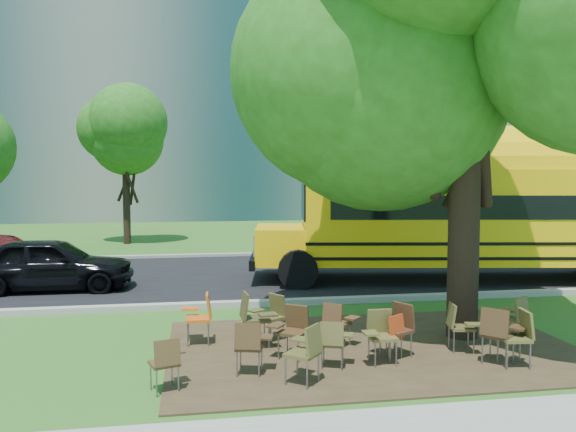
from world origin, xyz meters
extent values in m
plane|color=#2C591B|center=(0.00, 0.00, 0.00)|extent=(160.00, 160.00, 0.00)
cube|color=#382819|center=(1.00, -0.50, 0.01)|extent=(7.00, 4.50, 0.03)
cube|color=black|center=(0.00, 7.00, 0.02)|extent=(80.00, 8.00, 0.04)
cube|color=gray|center=(0.00, 3.00, 0.07)|extent=(80.00, 0.25, 0.14)
cube|color=gray|center=(0.00, 11.10, 0.07)|extent=(80.00, 0.25, 0.14)
cube|color=slate|center=(-8.00, 36.00, 11.00)|extent=(38.00, 16.00, 22.00)
cube|color=gray|center=(24.00, 38.00, 12.50)|extent=(30.00, 16.00, 25.00)
cylinder|color=black|center=(-5.00, 16.00, 1.75)|extent=(0.32, 0.32, 3.50)
sphere|color=#245112|center=(-5.00, 16.00, 4.22)|extent=(4.80, 4.80, 4.80)
cylinder|color=black|center=(8.00, 14.00, 2.10)|extent=(0.38, 0.38, 4.20)
sphere|color=#245112|center=(8.00, 14.00, 5.04)|extent=(5.60, 5.60, 5.60)
cylinder|color=black|center=(2.82, -0.14, 2.35)|extent=(0.56, 0.56, 4.70)
sphere|color=#245112|center=(2.82, -0.14, 5.78)|extent=(7.20, 7.20, 7.20)
cube|color=#F7BB07|center=(6.81, 5.04, 1.88)|extent=(11.92, 4.43, 2.60)
cube|color=black|center=(7.12, 4.99, 2.17)|extent=(11.30, 4.37, 0.64)
cube|color=#F7BB07|center=(0.39, 6.05, 1.06)|extent=(1.72, 2.52, 1.01)
cube|color=black|center=(6.81, 5.04, 1.22)|extent=(11.95, 4.47, 0.08)
cube|color=black|center=(6.81, 5.04, 0.83)|extent=(11.95, 4.47, 0.08)
cylinder|color=black|center=(0.63, 4.67, 0.53)|extent=(1.10, 0.48, 1.06)
cylinder|color=black|center=(1.05, 7.29, 0.53)|extent=(1.10, 0.48, 1.06)
cube|color=#4B351A|center=(-2.47, -1.90, 0.40)|extent=(0.47, 0.46, 0.04)
cube|color=#4B351A|center=(-2.41, -2.05, 0.60)|extent=(0.36, 0.20, 0.36)
cube|color=#4B351A|center=(-2.31, -1.71, 0.51)|extent=(0.27, 0.30, 0.03)
cylinder|color=slate|center=(-2.66, -1.81, 0.20)|extent=(0.02, 0.02, 0.40)
cylinder|color=slate|center=(-2.27, -1.99, 0.20)|extent=(0.02, 0.02, 0.40)
cube|color=#412C17|center=(-1.24, -1.45, 0.43)|extent=(0.48, 0.47, 0.05)
cube|color=#412C17|center=(-1.28, -1.62, 0.65)|extent=(0.40, 0.18, 0.39)
cube|color=#412C17|center=(-0.98, -1.37, 0.55)|extent=(0.27, 0.31, 0.03)
cylinder|color=slate|center=(-1.36, -1.25, 0.22)|extent=(0.02, 0.02, 0.43)
cylinder|color=slate|center=(-1.12, -1.65, 0.22)|extent=(0.02, 0.02, 0.43)
cube|color=#4E4922|center=(-0.54, -1.98, 0.46)|extent=(0.59, 0.59, 0.05)
cube|color=#4E4922|center=(-0.40, -2.10, 0.68)|extent=(0.34, 0.38, 0.41)
cube|color=#4E4922|center=(-0.49, -1.70, 0.58)|extent=(0.36, 0.36, 0.03)
cylinder|color=slate|center=(-0.78, -2.01, 0.23)|extent=(0.02, 0.02, 0.46)
cylinder|color=slate|center=(-0.29, -1.96, 0.23)|extent=(0.02, 0.02, 0.46)
cube|color=#442D18|center=(-0.48, -0.86, 0.45)|extent=(0.57, 0.57, 0.05)
cube|color=#442D18|center=(-0.38, -0.71, 0.67)|extent=(0.39, 0.30, 0.40)
cube|color=#442D18|center=(-0.76, -0.84, 0.57)|extent=(0.34, 0.36, 0.03)
cylinder|color=slate|center=(-0.43, -1.09, 0.23)|extent=(0.02, 0.02, 0.45)
cylinder|color=slate|center=(-0.52, -0.62, 0.23)|extent=(0.02, 0.02, 0.45)
cube|color=brown|center=(0.06, -1.38, 0.40)|extent=(0.47, 0.46, 0.04)
cube|color=brown|center=(0.01, -1.53, 0.60)|extent=(0.37, 0.19, 0.36)
cube|color=brown|center=(0.30, -1.33, 0.51)|extent=(0.27, 0.30, 0.03)
cylinder|color=slate|center=(-0.04, -1.19, 0.20)|extent=(0.02, 0.02, 0.40)
cylinder|color=slate|center=(0.15, -1.57, 0.20)|extent=(0.02, 0.02, 0.40)
cube|color=brown|center=(0.87, -1.35, 0.45)|extent=(0.42, 0.40, 0.05)
cube|color=brown|center=(0.87, -1.17, 0.67)|extent=(0.40, 0.10, 0.40)
cube|color=brown|center=(0.63, -1.49, 0.57)|extent=(0.22, 0.28, 0.03)
cylinder|color=slate|center=(1.04, -1.52, 0.22)|extent=(0.02, 0.02, 0.45)
cylinder|color=slate|center=(0.71, -1.18, 0.22)|extent=(0.02, 0.02, 0.45)
cube|color=brown|center=(2.85, -1.81, 0.47)|extent=(0.47, 0.49, 0.05)
cube|color=brown|center=(3.04, -1.83, 0.70)|extent=(0.16, 0.43, 0.42)
cube|color=brown|center=(2.74, -1.54, 0.60)|extent=(0.32, 0.27, 0.03)
cylinder|color=slate|center=(2.65, -1.96, 0.24)|extent=(0.03, 0.03, 0.47)
cylinder|color=slate|center=(3.05, -1.65, 0.24)|extent=(0.03, 0.03, 0.47)
cube|color=#3E2916|center=(2.68, -1.64, 0.48)|extent=(0.62, 0.62, 0.05)
cube|color=#3E2916|center=(2.54, -1.77, 0.72)|extent=(0.36, 0.39, 0.43)
cube|color=#3E2916|center=(2.97, -1.73, 0.61)|extent=(0.38, 0.38, 0.03)
cylinder|color=slate|center=(2.69, -1.38, 0.24)|extent=(0.03, 0.03, 0.48)
cylinder|color=slate|center=(2.67, -1.90, 0.24)|extent=(0.03, 0.03, 0.48)
cube|color=#C15214|center=(-1.99, 0.21, 0.47)|extent=(0.44, 0.46, 0.05)
cube|color=#C15214|center=(-1.80, 0.20, 0.70)|extent=(0.11, 0.42, 0.42)
cube|color=#C15214|center=(-2.13, 0.47, 0.60)|extent=(0.30, 0.24, 0.03)
cylinder|color=slate|center=(-2.17, 0.04, 0.24)|extent=(0.03, 0.03, 0.47)
cylinder|color=slate|center=(-1.80, 0.38, 0.24)|extent=(0.03, 0.03, 0.47)
cube|color=#4B4420|center=(-0.70, 0.21, 0.44)|extent=(0.55, 0.56, 0.05)
cube|color=#4B4420|center=(-0.56, 0.31, 0.65)|extent=(0.30, 0.37, 0.39)
cube|color=#4B4420|center=(-0.95, 0.32, 0.55)|extent=(0.35, 0.33, 0.03)
cylinder|color=slate|center=(-0.74, -0.02, 0.22)|extent=(0.02, 0.02, 0.44)
cylinder|color=slate|center=(-0.66, 0.44, 0.22)|extent=(0.02, 0.02, 0.44)
cube|color=#433B1D|center=(-1.00, -0.09, 0.50)|extent=(0.49, 0.51, 0.06)
cube|color=#433B1D|center=(-1.20, -0.11, 0.75)|extent=(0.14, 0.46, 0.45)
cube|color=#433B1D|center=(-0.82, -0.35, 0.64)|extent=(0.33, 0.27, 0.03)
cylinder|color=slate|center=(-0.82, 0.11, 0.25)|extent=(0.03, 0.03, 0.50)
cylinder|color=slate|center=(-1.17, -0.30, 0.25)|extent=(0.03, 0.03, 0.50)
cube|color=#A23311|center=(1.06, -1.12, 0.40)|extent=(0.50, 0.50, 0.04)
cube|color=#A23311|center=(1.14, -1.25, 0.59)|extent=(0.34, 0.26, 0.35)
cube|color=#A23311|center=(1.16, -0.90, 0.50)|extent=(0.30, 0.31, 0.03)
cylinder|color=slate|center=(0.85, -1.08, 0.20)|extent=(0.02, 0.02, 0.40)
cylinder|color=slate|center=(1.26, -1.16, 0.20)|extent=(0.02, 0.02, 0.40)
cube|color=#4F4622|center=(2.40, -0.96, 0.43)|extent=(0.46, 0.47, 0.05)
cube|color=#4F4622|center=(2.23, -0.93, 0.65)|extent=(0.17, 0.40, 0.39)
cube|color=#4F4622|center=(2.49, -1.22, 0.55)|extent=(0.31, 0.26, 0.03)
cylinder|color=slate|center=(2.59, -0.83, 0.22)|extent=(0.02, 0.02, 0.43)
cylinder|color=slate|center=(2.21, -1.09, 0.22)|extent=(0.02, 0.02, 0.43)
cube|color=brown|center=(3.43, -0.78, 0.46)|extent=(0.59, 0.58, 0.05)
cube|color=brown|center=(3.53, -0.93, 0.69)|extent=(0.40, 0.30, 0.41)
cube|color=brown|center=(3.56, -0.52, 0.59)|extent=(0.35, 0.37, 0.03)
cylinder|color=slate|center=(3.19, -0.72, 0.23)|extent=(0.02, 0.02, 0.46)
cylinder|color=slate|center=(3.67, -0.83, 0.23)|extent=(0.02, 0.02, 0.46)
cube|color=#50321C|center=(0.41, -0.33, 0.42)|extent=(0.54, 0.54, 0.05)
cube|color=#50321C|center=(0.29, -0.44, 0.62)|extent=(0.32, 0.33, 0.37)
cube|color=#50321C|center=(0.66, -0.40, 0.53)|extent=(0.33, 0.33, 0.03)
cylinder|color=slate|center=(0.41, -0.10, 0.21)|extent=(0.02, 0.02, 0.42)
cylinder|color=slate|center=(0.40, -0.55, 0.21)|extent=(0.02, 0.02, 0.42)
cube|color=#432918|center=(1.20, -1.08, 0.47)|extent=(0.57, 0.58, 0.05)
cube|color=#432918|center=(1.36, -0.99, 0.70)|extent=(0.28, 0.41, 0.42)
cube|color=#432918|center=(0.95, -0.92, 0.59)|extent=(0.36, 0.34, 0.03)
cylinder|color=slate|center=(1.12, -1.32, 0.23)|extent=(0.02, 0.02, 0.47)
cylinder|color=slate|center=(1.27, -0.84, 0.23)|extent=(0.02, 0.02, 0.47)
imported|color=black|center=(-5.75, 5.60, 0.71)|extent=(4.19, 1.71, 1.42)
camera|label=1|loc=(-2.03, -9.67, 2.98)|focal=35.00mm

